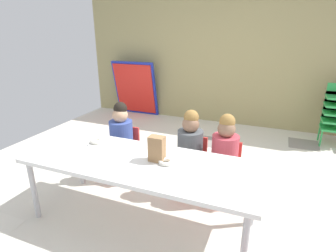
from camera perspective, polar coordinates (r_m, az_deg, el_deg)
name	(u,v)px	position (r m, az deg, el deg)	size (l,w,h in m)	color
ground_plane	(182,186)	(3.17, 3.03, -12.35)	(5.56, 4.86, 0.02)	silver
back_wall	(229,53)	(5.07, 12.69, 14.74)	(5.56, 0.10, 2.56)	tan
craft_table	(141,165)	(2.37, -5.78, -8.21)	(2.03, 0.76, 0.61)	white
seated_child_near_camera	(122,134)	(3.11, -9.68, -1.66)	(0.32, 0.32, 0.92)	red
seated_child_middle_seat	(190,145)	(2.80, 4.71, -3.95)	(0.32, 0.31, 0.92)	red
seated_child_far_right	(225,150)	(2.72, 11.87, -5.01)	(0.33, 0.33, 0.92)	red
kid_chair_green_stack	(335,111)	(4.75, 31.62, 2.61)	(0.32, 0.30, 0.92)	green
folded_activity_table	(135,89)	(5.59, -6.90, 7.81)	(0.90, 0.29, 1.09)	#1E33BF
paper_bag_brown	(157,149)	(2.29, -2.35, -4.80)	(0.13, 0.09, 0.22)	#9E754C
paper_plate_near_edge	(97,143)	(2.75, -14.75, -3.48)	(0.18, 0.18, 0.01)	white
donut_powdered_on_plate	(96,141)	(2.75, -14.79, -3.05)	(0.12, 0.12, 0.04)	white
donut_powdered_loose	(166,162)	(2.27, -0.46, -7.52)	(0.12, 0.12, 0.03)	white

